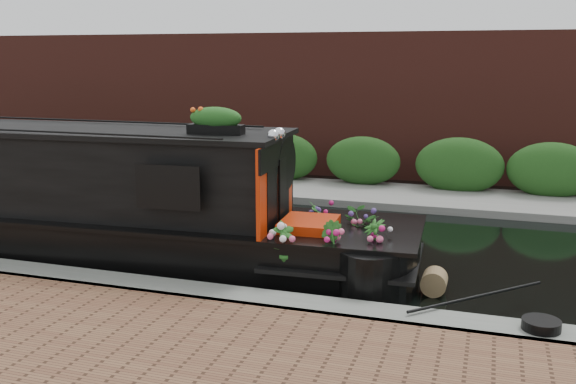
% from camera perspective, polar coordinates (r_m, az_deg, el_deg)
% --- Properties ---
extents(ground, '(80.00, 80.00, 0.00)m').
position_cam_1_polar(ground, '(12.41, -7.29, -3.82)').
color(ground, black).
rests_on(ground, ground).
extents(near_bank_coping, '(40.00, 0.60, 0.50)m').
position_cam_1_polar(near_bank_coping, '(9.68, -15.67, -8.81)').
color(near_bank_coping, slate).
rests_on(near_bank_coping, ground).
extents(far_bank_path, '(40.00, 2.40, 0.34)m').
position_cam_1_polar(far_bank_path, '(16.19, -1.00, 0.03)').
color(far_bank_path, gray).
rests_on(far_bank_path, ground).
extents(far_hedge, '(40.00, 1.10, 2.80)m').
position_cam_1_polar(far_hedge, '(17.03, -0.03, 0.63)').
color(far_hedge, '#204C19').
rests_on(far_hedge, ground).
extents(far_brick_wall, '(40.00, 1.00, 8.00)m').
position_cam_1_polar(far_brick_wall, '(19.00, 1.92, 1.82)').
color(far_brick_wall, '#55241C').
rests_on(far_brick_wall, ground).
extents(narrowboat, '(12.17, 2.72, 2.83)m').
position_cam_1_polar(narrowboat, '(11.80, -20.46, -1.10)').
color(narrowboat, black).
rests_on(narrowboat, ground).
extents(rope_fender, '(0.36, 0.38, 0.36)m').
position_cam_1_polar(rope_fender, '(9.56, 12.87, -7.77)').
color(rope_fender, olive).
rests_on(rope_fender, ground).
extents(coiled_mooring_rope, '(0.44, 0.44, 0.12)m').
position_cam_1_polar(coiled_mooring_rope, '(8.15, 21.59, -10.91)').
color(coiled_mooring_rope, black).
rests_on(coiled_mooring_rope, near_bank_coping).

